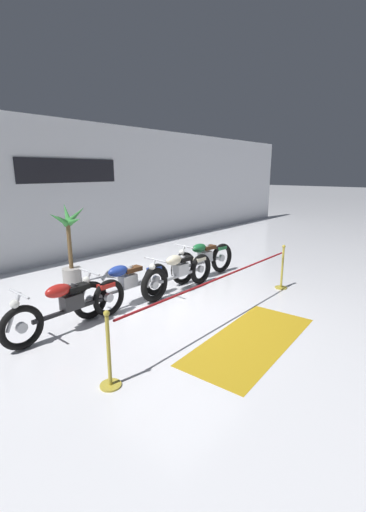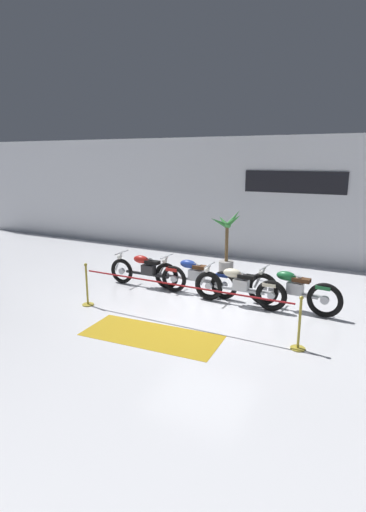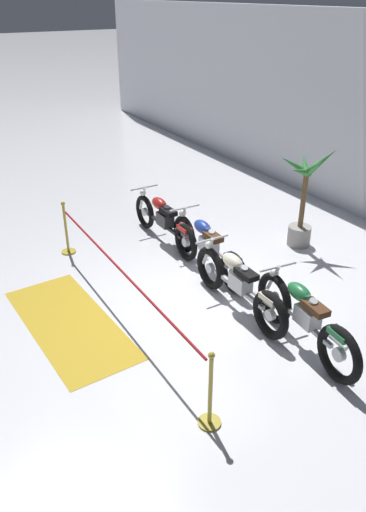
# 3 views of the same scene
# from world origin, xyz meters

# --- Properties ---
(ground_plane) EXTENTS (120.00, 120.00, 0.00)m
(ground_plane) POSITION_xyz_m (0.00, 0.00, 0.00)
(ground_plane) COLOR silver
(motorcycle_red_0) EXTENTS (2.40, 0.62, 0.94)m
(motorcycle_red_0) POSITION_xyz_m (-1.99, 0.61, 0.47)
(motorcycle_red_0) COLOR black
(motorcycle_red_0) RESTS_ON ground
(motorcycle_blue_1) EXTENTS (2.42, 0.62, 0.94)m
(motorcycle_blue_1) POSITION_xyz_m (-0.62, 0.74, 0.46)
(motorcycle_blue_1) COLOR black
(motorcycle_blue_1) RESTS_ON ground
(motorcycle_cream_2) EXTENTS (2.33, 0.62, 0.95)m
(motorcycle_cream_2) POSITION_xyz_m (0.72, 0.46, 0.46)
(motorcycle_cream_2) COLOR black
(motorcycle_cream_2) RESTS_ON ground
(motorcycle_green_3) EXTENTS (2.26, 0.62, 0.98)m
(motorcycle_green_3) POSITION_xyz_m (1.95, 0.70, 0.49)
(motorcycle_green_3) COLOR black
(motorcycle_green_3) RESTS_ON ground
(potted_palm_left_of_row) EXTENTS (0.98, 0.98, 2.01)m
(potted_palm_left_of_row) POSITION_xyz_m (-0.53, 2.87, 0.88)
(potted_palm_left_of_row) COLOR gray
(potted_palm_left_of_row) RESTS_ON ground
(stanchion_far_left) EXTENTS (5.07, 0.28, 1.05)m
(stanchion_far_left) POSITION_xyz_m (-1.12, -1.21, 0.65)
(stanchion_far_left) COLOR gold
(stanchion_far_left) RESTS_ON ground
(stanchion_mid_left) EXTENTS (0.28, 0.28, 1.05)m
(stanchion_mid_left) POSITION_xyz_m (2.49, -1.21, 0.36)
(stanchion_mid_left) COLOR gold
(stanchion_mid_left) RESTS_ON ground
(floor_banner) EXTENTS (2.88, 1.34, 0.01)m
(floor_banner) POSITION_xyz_m (-0.25, -1.98, 0.00)
(floor_banner) COLOR #B78E19
(floor_banner) RESTS_ON ground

